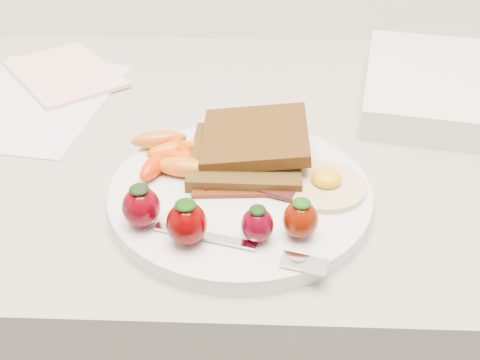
{
  "coord_description": "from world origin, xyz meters",
  "views": [
    {
      "loc": [
        0.01,
        1.07,
        1.28
      ],
      "look_at": [
        -0.01,
        1.56,
        0.93
      ],
      "focal_mm": 45.0,
      "sensor_mm": 36.0,
      "label": 1
    }
  ],
  "objects": [
    {
      "name": "bacon_strips",
      "position": [
        -0.0,
        1.57,
        0.92
      ],
      "size": [
        0.11,
        0.06,
        0.01
      ],
      "color": "#401709",
      "rests_on": "plate"
    },
    {
      "name": "toast_lower",
      "position": [
        -0.0,
        1.61,
        0.93
      ],
      "size": [
        0.12,
        0.12,
        0.01
      ],
      "primitive_type": "cube",
      "rotation": [
        0.0,
        0.0,
        -0.02
      ],
      "color": "black",
      "rests_on": "plate"
    },
    {
      "name": "plate",
      "position": [
        -0.01,
        1.56,
        0.91
      ],
      "size": [
        0.27,
        0.27,
        0.02
      ],
      "primitive_type": "cylinder",
      "color": "silver",
      "rests_on": "counter"
    },
    {
      "name": "paper_sheet",
      "position": [
        -0.29,
        1.77,
        0.9
      ],
      "size": [
        0.23,
        0.28,
        0.0
      ],
      "primitive_type": "cube",
      "rotation": [
        0.0,
        0.0,
        -0.14
      ],
      "color": "silver",
      "rests_on": "counter"
    },
    {
      "name": "fork",
      "position": [
        0.01,
        1.47,
        0.92
      ],
      "size": [
        0.16,
        0.06,
        0.0
      ],
      "color": "silver",
      "rests_on": "plate"
    },
    {
      "name": "strawberries",
      "position": [
        -0.03,
        1.49,
        0.94
      ],
      "size": [
        0.18,
        0.06,
        0.05
      ],
      "color": "#550009",
      "rests_on": "plate"
    },
    {
      "name": "toast_upper",
      "position": [
        0.01,
        1.63,
        0.94
      ],
      "size": [
        0.12,
        0.12,
        0.03
      ],
      "primitive_type": "cube",
      "rotation": [
        0.0,
        -0.1,
        0.01
      ],
      "color": "black",
      "rests_on": "toast_lower"
    },
    {
      "name": "fried_egg",
      "position": [
        0.08,
        1.57,
        0.92
      ],
      "size": [
        0.11,
        0.11,
        0.02
      ],
      "color": "#EEE1C4",
      "rests_on": "plate"
    },
    {
      "name": "baby_carrots",
      "position": [
        -0.08,
        1.61,
        0.93
      ],
      "size": [
        0.1,
        0.1,
        0.02
      ],
      "color": "#E65C00",
      "rests_on": "plate"
    },
    {
      "name": "notepad",
      "position": [
        -0.27,
        1.85,
        0.91
      ],
      "size": [
        0.21,
        0.22,
        0.01
      ],
      "primitive_type": "cube",
      "rotation": [
        0.0,
        0.0,
        0.67
      ],
      "color": "#F7BBBF",
      "rests_on": "paper_sheet"
    }
  ]
}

